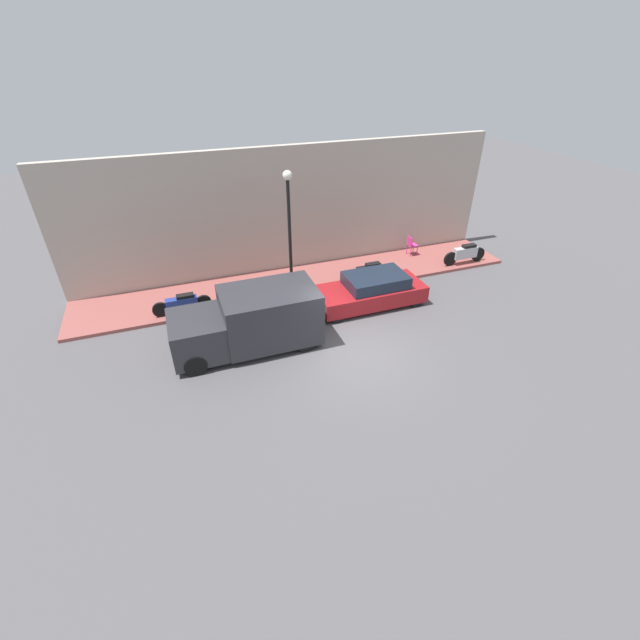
% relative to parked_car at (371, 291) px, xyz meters
% --- Properties ---
extents(ground_plane, '(60.00, 60.00, 0.00)m').
position_rel_parked_car_xyz_m(ground_plane, '(-2.63, 1.87, -0.60)').
color(ground_plane, '#514F51').
extents(sidewalk, '(2.74, 18.30, 0.13)m').
position_rel_parked_car_xyz_m(sidewalk, '(2.63, 1.87, -0.54)').
color(sidewalk, '#934C47').
rests_on(sidewalk, ground_plane).
extents(building_facade, '(0.30, 18.30, 5.23)m').
position_rel_parked_car_xyz_m(building_facade, '(4.15, 1.87, 2.02)').
color(building_facade, '#B2A899').
rests_on(building_facade, ground_plane).
extents(parked_car, '(1.71, 4.14, 1.24)m').
position_rel_parked_car_xyz_m(parked_car, '(0.00, 0.00, 0.00)').
color(parked_car, maroon).
rests_on(parked_car, ground_plane).
extents(delivery_van, '(2.04, 4.72, 1.95)m').
position_rel_parked_car_xyz_m(delivery_van, '(-1.07, 4.94, 0.39)').
color(delivery_van, '#2D2D33').
rests_on(delivery_van, ground_plane).
extents(scooter_silver, '(0.30, 2.12, 0.87)m').
position_rel_parked_car_xyz_m(scooter_silver, '(1.65, -5.46, 0.00)').
color(scooter_silver, '#B7B7BF').
rests_on(scooter_silver, sidewalk).
extents(motorcycle_black, '(0.30, 2.09, 0.75)m').
position_rel_parked_car_xyz_m(motorcycle_black, '(1.64, -0.73, -0.06)').
color(motorcycle_black, black).
rests_on(motorcycle_black, sidewalk).
extents(motorcycle_blue, '(0.30, 2.11, 0.73)m').
position_rel_parked_car_xyz_m(motorcycle_blue, '(1.64, 6.85, -0.06)').
color(motorcycle_blue, navy).
rests_on(motorcycle_blue, sidewalk).
extents(streetlamp, '(0.33, 0.33, 4.81)m').
position_rel_parked_car_xyz_m(streetlamp, '(1.49, 2.71, 2.66)').
color(streetlamp, black).
rests_on(streetlamp, sidewalk).
extents(cafe_chair, '(0.40, 0.40, 0.88)m').
position_rel_parked_car_xyz_m(cafe_chair, '(3.29, -3.67, 0.05)').
color(cafe_chair, '#D8338C').
rests_on(cafe_chair, sidewalk).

